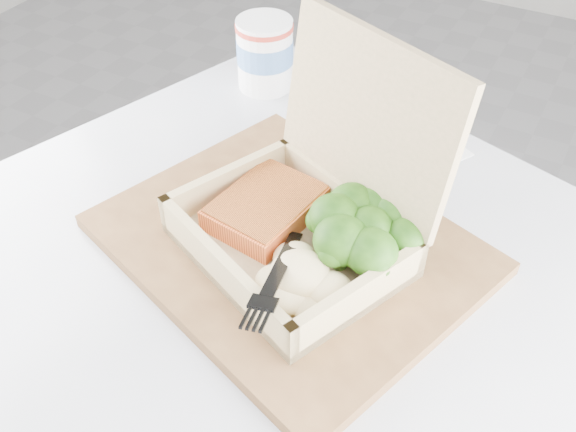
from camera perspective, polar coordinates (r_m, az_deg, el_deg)
The scene contains 10 objects.
floor at distance 1.37m, azimuth 5.84°, elevation -15.67°, with size 4.00×4.00×0.00m, color gray.
cafe_table at distance 0.76m, azimuth -2.14°, elevation -14.76°, with size 0.89×0.89×0.70m.
serving_tray at distance 0.65m, azimuth 0.09°, elevation -2.51°, with size 0.35×0.28×0.02m, color brown.
takeout_container at distance 0.61m, azimuth 2.29°, elevation 1.25°, with size 0.26×0.25×0.20m.
salmon_fillet at distance 0.64m, azimuth -1.93°, elevation 0.74°, with size 0.08×0.11×0.02m, color orange.
broccoli_pile at distance 0.60m, azimuth 7.23°, elevation -1.63°, with size 0.12×0.12×0.04m, color #366E18, non-canonical shape.
mashed_potatoes at distance 0.57m, azimuth 1.04°, elevation -5.14°, with size 0.09×0.08×0.03m, color beige.
plastic_fork at distance 0.58m, azimuth 0.02°, elevation -2.73°, with size 0.06×0.16×0.03m.
paper_cup at distance 0.88m, azimuth -2.07°, elevation 14.38°, with size 0.08×0.08×0.10m.
receipt at distance 0.78m, azimuth 10.41°, elevation 5.15°, with size 0.08×0.15×0.00m, color silver.
Camera 1 is at (0.22, -0.69, 1.16)m, focal length 40.00 mm.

